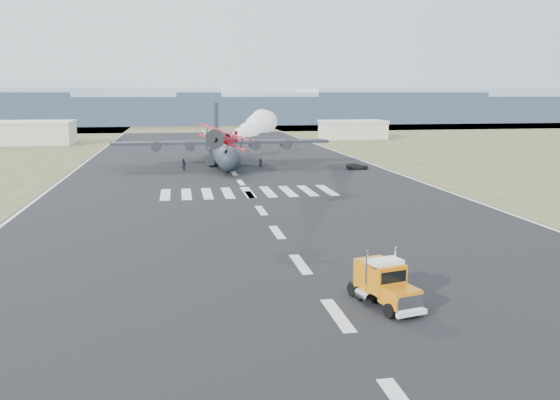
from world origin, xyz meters
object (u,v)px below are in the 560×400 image
object	(u,v)px
crew_b	(184,166)
crew_h	(184,164)
crew_a	(232,164)
crew_d	(224,163)
crew_f	(220,165)
aerobatic_biplane	(225,139)
semi_truck	(384,282)
support_vehicle	(357,166)
crew_c	(222,167)
hangar_right	(353,129)
crew_e	(261,162)
transport_aircraft	(221,149)
crew_g	(232,164)
hangar_left	(29,132)

from	to	relation	value
crew_b	crew_h	bearing A→B (deg)	-48.70
crew_a	crew_d	bearing A→B (deg)	66.75
crew_f	aerobatic_biplane	bearing A→B (deg)	-68.83
semi_truck	support_vehicle	distance (m)	75.01
aerobatic_biplane	crew_f	world-z (taller)	aerobatic_biplane
semi_truck	crew_c	world-z (taller)	semi_truck
aerobatic_biplane	semi_truck	bearing A→B (deg)	-58.06
hangar_right	crew_e	world-z (taller)	hangar_right
crew_c	support_vehicle	bearing A→B (deg)	62.26
crew_e	semi_truck	bearing A→B (deg)	78.38
transport_aircraft	crew_e	xyz separation A→B (m)	(7.55, -3.67, -2.39)
crew_g	hangar_right	bearing A→B (deg)	-64.64
hangar_right	crew_b	bearing A→B (deg)	-127.06
transport_aircraft	crew_h	distance (m)	9.13
semi_truck	crew_g	xyz separation A→B (m)	(-3.30, 77.71, -0.76)
crew_g	crew_h	xyz separation A→B (m)	(-9.32, 1.29, 0.11)
transport_aircraft	crew_h	size ratio (longest dim) A/B	22.80
transport_aircraft	crew_d	bearing A→B (deg)	-87.70
aerobatic_biplane	crew_h	distance (m)	51.81
crew_f	crew_h	distance (m)	7.42
crew_c	crew_g	world-z (taller)	crew_g
crew_a	crew_f	bearing A→B (deg)	149.61
crew_g	crew_f	bearing A→B (deg)	90.29
support_vehicle	crew_c	bearing A→B (deg)	90.24
crew_b	aerobatic_biplane	bearing A→B (deg)	134.81
semi_truck	aerobatic_biplane	bearing A→B (deg)	92.91
aerobatic_biplane	crew_b	distance (m)	48.75
semi_truck	crew_f	xyz separation A→B (m)	(-5.77, 76.16, -0.76)
crew_c	crew_b	bearing A→B (deg)	-124.22
crew_h	support_vehicle	bearing A→B (deg)	-93.93
crew_d	support_vehicle	bearing A→B (deg)	59.66
support_vehicle	crew_h	xyz separation A→B (m)	(-33.02, 6.82, 0.35)
support_vehicle	crew_g	xyz separation A→B (m)	(-23.69, 5.54, 0.24)
transport_aircraft	crew_a	xyz separation A→B (m)	(1.57, -5.51, -2.41)
hangar_right	aerobatic_biplane	bearing A→B (deg)	-112.89
semi_truck	crew_g	distance (m)	77.79
crew_g	support_vehicle	bearing A→B (deg)	-135.00
crew_f	hangar_left	bearing A→B (deg)	150.91
hangar_left	hangar_right	distance (m)	98.13
crew_a	crew_f	size ratio (longest dim) A/B	0.96
aerobatic_biplane	crew_f	bearing A→B (deg)	101.81
crew_c	crew_f	xyz separation A→B (m)	(-0.17, 1.69, 0.05)
crew_c	crew_g	distance (m)	3.98
transport_aircraft	crew_g	distance (m)	6.38
crew_h	transport_aircraft	bearing A→B (deg)	-52.43
crew_g	crew_h	distance (m)	9.41
crew_f	crew_b	bearing A→B (deg)	-153.24
support_vehicle	crew_f	distance (m)	26.47
crew_c	crew_d	xyz separation A→B (m)	(0.87, 4.86, 0.02)
hangar_left	crew_g	size ratio (longest dim) A/B	14.78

